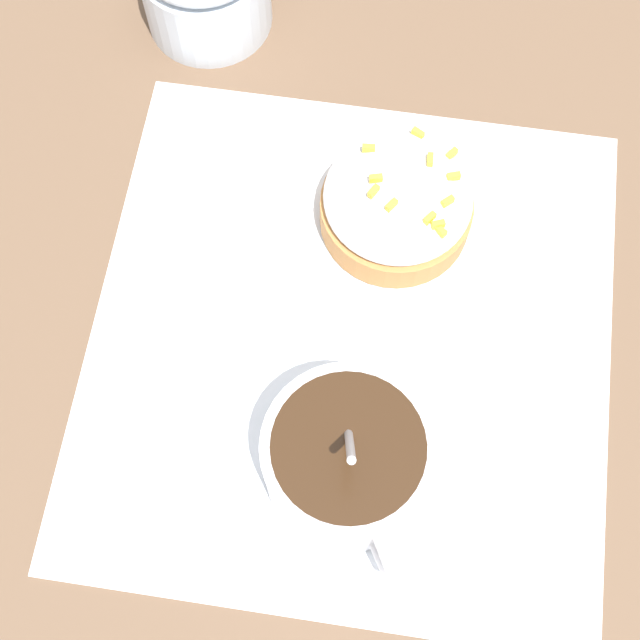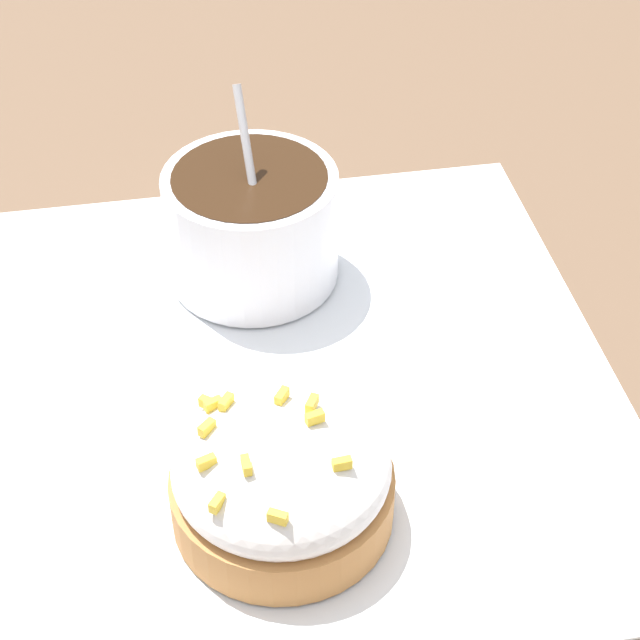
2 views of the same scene
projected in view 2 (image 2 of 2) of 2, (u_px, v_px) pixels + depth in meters
ground_plane at (293, 380)px, 0.48m from camera, size 3.00×3.00×0.00m
paper_napkin at (293, 378)px, 0.48m from camera, size 0.31×0.29×0.00m
coffee_cup at (250, 220)px, 0.51m from camera, size 0.10×0.08×0.10m
frosted_pastry at (282, 476)px, 0.40m from camera, size 0.09×0.09×0.05m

